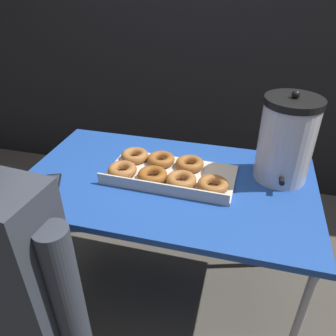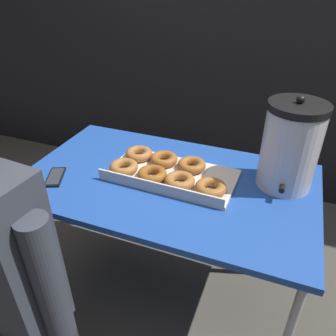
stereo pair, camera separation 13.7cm
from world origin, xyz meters
name	(u,v)px [view 1 (the left image)]	position (x,y,z in m)	size (l,w,h in m)	color
ground_plane	(168,288)	(0.00, 0.00, 0.00)	(12.00, 12.00, 0.00)	#4C473F
back_wall	(214,12)	(0.00, 1.20, 1.26)	(6.00, 0.11, 2.52)	black
folding_table	(167,189)	(0.00, 0.00, 0.68)	(1.27, 0.74, 0.73)	#1E479E
donut_box	(167,172)	(-0.01, 0.02, 0.75)	(0.57, 0.32, 0.06)	beige
coffee_urn	(286,140)	(0.47, 0.15, 0.91)	(0.23, 0.26, 0.39)	silver
cell_phone	(52,184)	(-0.47, -0.17, 0.73)	(0.12, 0.16, 0.01)	black
person_seated	(9,294)	(-0.38, -0.61, 0.60)	(0.58, 0.26, 1.26)	#33332D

